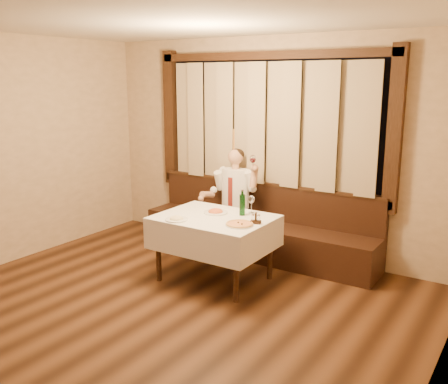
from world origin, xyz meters
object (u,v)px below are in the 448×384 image
Objects in this scene: cruet_caddy at (256,220)px; seated_man at (233,193)px; pasta_cream at (177,217)px; pasta_red at (216,210)px; dining_table at (214,225)px; green_bottle at (242,205)px; pizza at (239,224)px; banquette at (258,231)px.

seated_man is (-0.87, 0.93, 0.01)m from cruet_caddy.
pasta_red is at bearing 67.31° from pasta_cream.
pasta_red reaches higher than dining_table.
green_bottle is (0.24, 0.21, 0.23)m from dining_table.
cruet_caddy is at bearing 53.28° from pizza.
green_bottle is 0.21× the size of seated_man.
pasta_cream is 0.87m from cruet_caddy.
cruet_caddy is at bearing -10.88° from pasta_red.
cruet_caddy is (0.29, -0.21, -0.08)m from green_bottle.
seated_man reaches higher than pasta_red.
cruet_caddy is at bearing -35.06° from green_bottle.
pasta_red is 2.27× the size of cruet_caddy.
green_bottle is at bearing 48.51° from pasta_cream.
seated_man is at bearing -165.36° from banquette.
pasta_cream is 0.76m from green_bottle.
green_bottle is at bearing 125.82° from cruet_caddy.
cruet_caddy is at bearing -46.85° from seated_man.
pasta_red is 0.61m from cruet_caddy.
cruet_caddy is at bearing -62.44° from banquette.
banquette is at bearing 90.00° from dining_table.
banquette is 26.24× the size of cruet_caddy.
cruet_caddy is 0.09× the size of seated_man.
pasta_red reaches higher than pasta_cream.
pasta_red is 0.33m from green_bottle.
pizza is 0.19m from cruet_caddy.
pasta_cream is 0.83× the size of green_bottle.
pasta_cream is at bearing -112.69° from pasta_red.
green_bottle is at bearing 16.92° from pasta_red.
dining_table is 1.01m from seated_man.
green_bottle is (0.50, 0.56, 0.09)m from pasta_cream.
seated_man is (-0.76, 1.08, 0.03)m from pizza.
cruet_caddy reaches higher than pasta_red.
cruet_caddy is (0.59, -0.11, 0.00)m from pasta_red.
pasta_cream is 2.02× the size of cruet_caddy.
pasta_red is (-0.06, -0.90, 0.48)m from banquette.
cruet_caddy reaches higher than dining_table.
banquette reaches higher than pasta_cream.
dining_table is at bearing -70.06° from seated_man.
green_bottle reaches higher than dining_table.
pasta_cream is at bearing -126.85° from dining_table.
green_bottle is (-0.18, 0.36, 0.11)m from pizza.
pizza is 0.42m from green_bottle.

